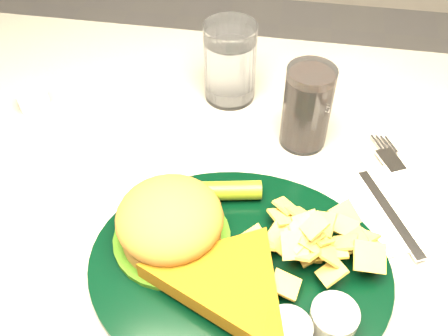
# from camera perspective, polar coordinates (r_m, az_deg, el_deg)

# --- Properties ---
(table) EXTENTS (1.20, 0.80, 0.75)m
(table) POSITION_cam_1_polar(r_m,az_deg,el_deg) (0.98, -1.78, -17.30)
(table) COLOR #9B968C
(table) RESTS_ON ground
(dinner_plate) EXTENTS (0.36, 0.30, 0.08)m
(dinner_plate) POSITION_cam_1_polar(r_m,az_deg,el_deg) (0.57, 1.81, -9.35)
(dinner_plate) COLOR black
(dinner_plate) RESTS_ON table
(water_glass) EXTENTS (0.11, 0.11, 0.13)m
(water_glass) POSITION_cam_1_polar(r_m,az_deg,el_deg) (0.79, 0.69, 11.96)
(water_glass) COLOR white
(water_glass) RESTS_ON table
(cola_glass) EXTENTS (0.08, 0.08, 0.13)m
(cola_glass) POSITION_cam_1_polar(r_m,az_deg,el_deg) (0.71, 9.45, 6.85)
(cola_glass) COLOR black
(cola_glass) RESTS_ON table
(fork_napkin) EXTENTS (0.22, 0.24, 0.01)m
(fork_napkin) POSITION_cam_1_polar(r_m,az_deg,el_deg) (0.68, 18.34, -4.17)
(fork_napkin) COLOR white
(fork_napkin) RESTS_ON table
(ramekin) EXTENTS (0.06, 0.06, 0.03)m
(ramekin) POSITION_cam_1_polar(r_m,az_deg,el_deg) (0.84, -20.91, 7.25)
(ramekin) COLOR white
(ramekin) RESTS_ON table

